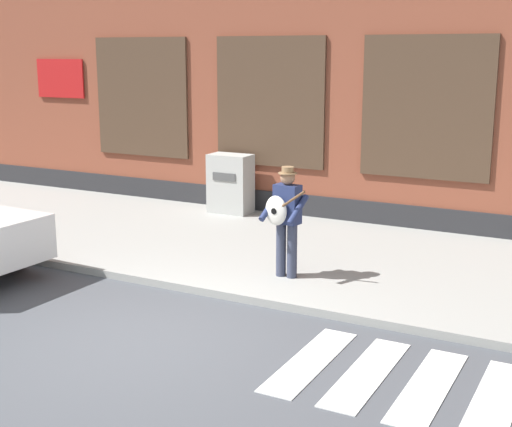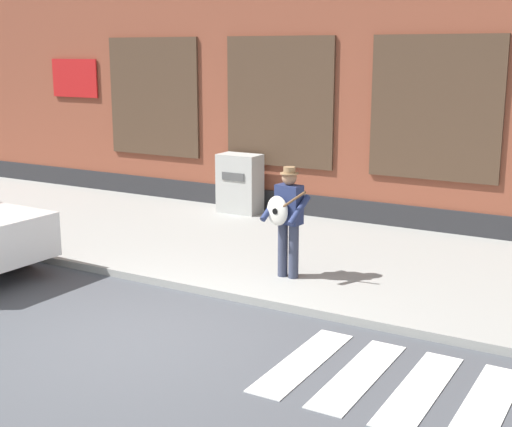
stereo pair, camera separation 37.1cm
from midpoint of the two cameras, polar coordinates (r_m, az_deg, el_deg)
ground_plane at (r=8.89m, az=-8.04°, el=-9.82°), size 160.00×160.00×0.00m
sidewalk at (r=12.17m, az=3.92°, el=-3.14°), size 28.00×4.88×0.11m
building_backdrop at (r=15.81m, az=11.49°, el=14.55°), size 28.00×4.06×7.88m
busker at (r=10.44m, az=3.50°, el=-0.18°), size 0.72×0.57×1.66m
utility_box at (r=14.78m, az=-0.59°, el=2.42°), size 0.87×0.54×1.22m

